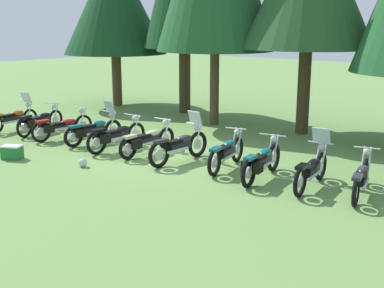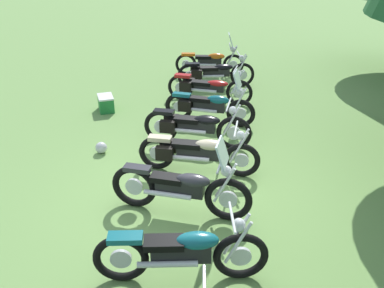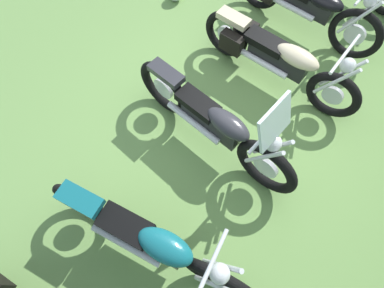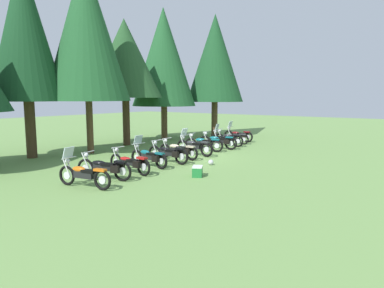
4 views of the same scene
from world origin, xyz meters
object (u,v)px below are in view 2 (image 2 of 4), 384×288
motorcycle_1 (215,72)px  motorcycle_5 (196,152)px  motorcycle_2 (207,87)px  motorcycle_7 (182,251)px  motorcycle_6 (182,188)px  motorcycle_4 (195,126)px  picnic_cooler (106,103)px  motorcycle_3 (208,106)px  dropped_helmet (101,148)px  motorcycle_0 (211,61)px

motorcycle_1 → motorcycle_5: 5.06m
motorcycle_2 → motorcycle_7: (6.45, 0.81, 0.02)m
motorcycle_6 → motorcycle_7: (1.41, 0.34, -0.02)m
motorcycle_2 → motorcycle_7: bearing=-79.8°
motorcycle_1 → motorcycle_4: motorcycle_4 is taller
motorcycle_7 → picnic_cooler: (-5.31, -3.31, -0.27)m
motorcycle_3 → motorcycle_5: bearing=-81.9°
motorcycle_2 → picnic_cooler: size_ratio=3.54×
motorcycle_1 → motorcycle_5: (5.04, 0.45, -0.02)m
motorcycle_3 → picnic_cooler: 2.78m
motorcycle_3 → motorcycle_4: 1.24m
motorcycle_6 → picnic_cooler: motorcycle_6 is taller
motorcycle_3 → motorcycle_1: bearing=99.7°
motorcycle_2 → dropped_helmet: (3.37, -1.67, -0.33)m
motorcycle_0 → motorcycle_1: 1.24m
motorcycle_0 → picnic_cooler: motorcycle_0 is taller
picnic_cooler → dropped_helmet: bearing=20.3°
motorcycle_3 → picnic_cooler: size_ratio=3.35×
motorcycle_3 → motorcycle_5: motorcycle_3 is taller
motorcycle_4 → motorcycle_5: bearing=-77.4°
motorcycle_1 → dropped_helmet: motorcycle_1 is taller
motorcycle_6 → dropped_helmet: (-1.67, -2.14, -0.36)m
motorcycle_1 → motorcycle_4: (3.93, 0.20, 0.00)m
motorcycle_4 → picnic_cooler: (-1.48, -2.68, -0.27)m
motorcycle_1 → motorcycle_2: motorcycle_1 is taller
motorcycle_0 → motorcycle_2: motorcycle_0 is taller
motorcycle_3 → motorcycle_4: (1.23, -0.08, 0.01)m
motorcycle_5 → dropped_helmet: bearing=168.5°
motorcycle_2 → motorcycle_3: (1.38, 0.27, 0.01)m
motorcycle_2 → dropped_helmet: motorcycle_2 is taller
motorcycle_4 → motorcycle_6: bearing=-83.6°
motorcycle_1 → motorcycle_6: (6.35, 0.48, 0.02)m
motorcycle_5 → motorcycle_7: motorcycle_7 is taller
motorcycle_2 → motorcycle_7: motorcycle_7 is taller
motorcycle_3 → motorcycle_6: motorcycle_6 is taller
picnic_cooler → dropped_helmet: 2.38m
motorcycle_0 → picnic_cooler: (3.64, -2.16, -0.27)m
motorcycle_1 → picnic_cooler: 3.49m
motorcycle_4 → picnic_cooler: bearing=150.8°
motorcycle_2 → motorcycle_7: size_ratio=1.06×
motorcycle_1 → motorcycle_4: 3.93m
motorcycle_2 → motorcycle_4: (2.62, 0.19, 0.02)m
motorcycle_4 → motorcycle_5: motorcycle_4 is taller
motorcycle_4 → motorcycle_6: 2.44m
motorcycle_2 → motorcycle_3: motorcycle_3 is taller
motorcycle_1 → motorcycle_3: size_ratio=1.02×
motorcycle_2 → motorcycle_6: size_ratio=1.01×
motorcycle_2 → motorcycle_6: bearing=-81.6°
motorcycle_6 → picnic_cooler: (-3.91, -2.96, -0.28)m
motorcycle_4 → motorcycle_6: (2.42, 0.28, 0.02)m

